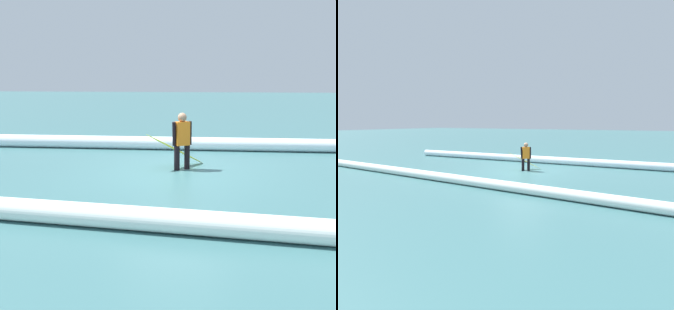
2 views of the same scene
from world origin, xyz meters
The scene contains 4 objects.
ground_plane centered at (0.00, 0.00, 0.00)m, with size 151.25×151.25×0.00m, color #39686B.
surfer centered at (-0.14, -0.28, 0.78)m, with size 0.44×0.38×1.40m.
surfboard centered at (0.05, -0.55, 0.45)m, with size 1.45×1.36×0.93m.
wave_crest_foreground centered at (-1.88, -3.28, 0.21)m, with size 0.41×0.41×21.85m, color white.
Camera 1 is at (-1.41, 9.20, 2.14)m, focal length 42.31 mm.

